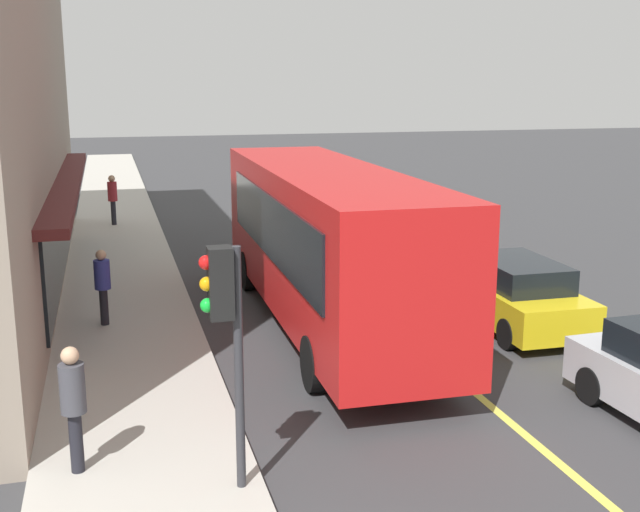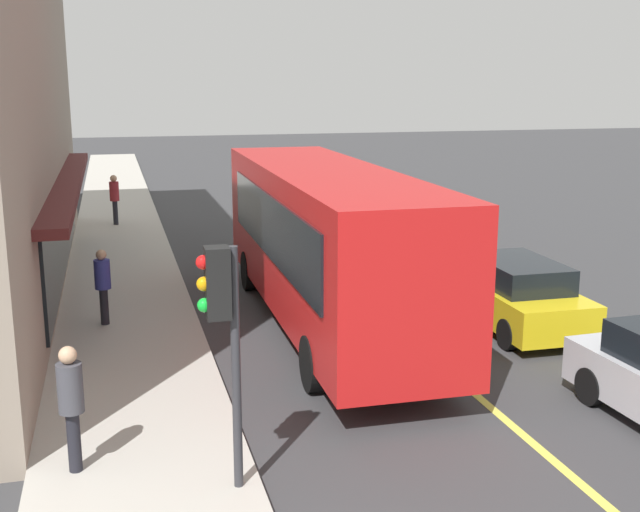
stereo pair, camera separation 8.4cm
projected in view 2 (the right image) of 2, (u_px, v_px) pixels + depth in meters
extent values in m
plane|color=#38383A|center=(361.00, 297.00, 19.61)|extent=(120.00, 120.00, 0.00)
cube|color=#B2ADA3|center=(127.00, 312.00, 18.16)|extent=(80.00, 3.03, 0.15)
cube|color=#D8D14C|center=(361.00, 297.00, 19.61)|extent=(36.00, 0.16, 0.01)
cube|color=#4C1919|center=(67.00, 182.00, 19.82)|extent=(14.43, 0.70, 0.20)
cube|color=black|center=(62.00, 233.00, 20.05)|extent=(12.37, 0.08, 2.00)
cube|color=red|center=(325.00, 238.00, 16.90)|extent=(11.03, 2.65, 3.00)
cube|color=black|center=(277.00, 188.00, 21.98)|extent=(0.15, 2.10, 1.80)
cube|color=black|center=(270.00, 226.00, 16.23)|extent=(8.80, 0.18, 1.32)
cube|color=black|center=(386.00, 221.00, 16.84)|extent=(8.80, 0.18, 1.32)
cube|color=#0CF259|center=(276.00, 156.00, 21.85)|extent=(0.11, 1.90, 0.36)
cube|color=#2D2D33|center=(277.00, 243.00, 22.42)|extent=(0.19, 2.40, 0.40)
cylinder|color=black|center=(249.00, 271.00, 20.29)|extent=(1.00, 0.31, 1.00)
cylinder|color=black|center=(333.00, 266.00, 20.83)|extent=(1.00, 0.31, 1.00)
cylinder|color=black|center=(313.00, 364.00, 13.63)|extent=(1.00, 0.31, 1.00)
cylinder|color=black|center=(434.00, 353.00, 14.17)|extent=(1.00, 0.31, 1.00)
cylinder|color=#2D2D33|center=(236.00, 370.00, 9.87)|extent=(0.12, 0.12, 3.20)
cube|color=black|center=(218.00, 283.00, 9.57)|extent=(0.30, 0.30, 0.90)
sphere|color=red|center=(203.00, 262.00, 9.47)|extent=(0.18, 0.18, 0.18)
sphere|color=orange|center=(204.00, 284.00, 9.53)|extent=(0.18, 0.18, 0.18)
sphere|color=green|center=(204.00, 305.00, 9.59)|extent=(0.18, 0.18, 0.18)
cylinder|color=black|center=(591.00, 386.00, 13.09)|extent=(0.65, 0.24, 0.64)
cube|color=white|center=(359.00, 210.00, 29.11)|extent=(4.33, 1.87, 0.75)
cube|color=black|center=(361.00, 193.00, 28.83)|extent=(2.43, 1.55, 0.55)
cylinder|color=black|center=(329.00, 212.00, 30.32)|extent=(0.64, 0.23, 0.64)
cylinder|color=black|center=(369.00, 211.00, 30.71)|extent=(0.64, 0.23, 0.64)
cylinder|color=black|center=(349.00, 225.00, 27.64)|extent=(0.64, 0.23, 0.64)
cylinder|color=black|center=(393.00, 223.00, 28.03)|extent=(0.64, 0.23, 0.64)
cube|color=yellow|center=(513.00, 300.00, 17.25)|extent=(4.33, 1.87, 0.75)
cube|color=black|center=(518.00, 273.00, 16.96)|extent=(2.43, 1.55, 0.55)
cylinder|color=black|center=(452.00, 297.00, 18.46)|extent=(0.64, 0.23, 0.64)
cylinder|color=black|center=(515.00, 293.00, 18.84)|extent=(0.64, 0.23, 0.64)
cylinder|color=black|center=(508.00, 334.00, 15.77)|extent=(0.64, 0.23, 0.64)
cylinder|color=black|center=(581.00, 328.00, 16.16)|extent=(0.64, 0.23, 0.64)
cylinder|color=black|center=(74.00, 441.00, 10.52)|extent=(0.18, 0.18, 0.86)
cylinder|color=#3F3F47|center=(70.00, 388.00, 10.35)|extent=(0.34, 0.34, 0.68)
sphere|color=tan|center=(68.00, 355.00, 10.25)|extent=(0.24, 0.24, 0.24)
cylinder|color=black|center=(115.00, 213.00, 28.61)|extent=(0.18, 0.18, 0.88)
cylinder|color=maroon|center=(114.00, 191.00, 28.43)|extent=(0.34, 0.34, 0.70)
sphere|color=tan|center=(113.00, 178.00, 28.33)|extent=(0.25, 0.25, 0.25)
cylinder|color=black|center=(104.00, 306.00, 16.90)|extent=(0.18, 0.18, 0.80)
cylinder|color=#33388C|center=(102.00, 274.00, 16.74)|extent=(0.34, 0.34, 0.63)
sphere|color=tan|center=(101.00, 255.00, 16.64)|extent=(0.22, 0.22, 0.22)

